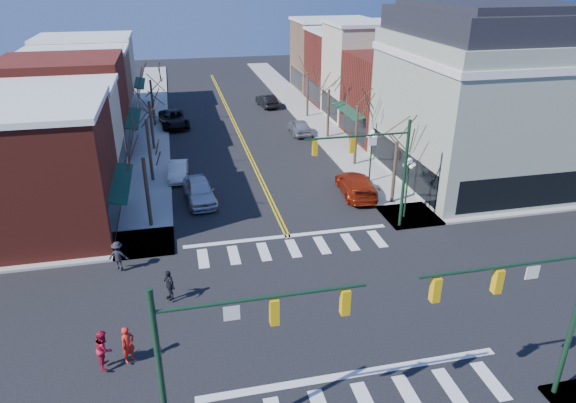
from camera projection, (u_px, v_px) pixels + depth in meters
ground at (322, 309)px, 25.43m from camera, size 160.00×160.00×0.00m
sidewalk_left at (149, 176)px, 41.40m from camera, size 3.50×70.00×0.15m
sidewalk_right at (354, 160)px, 44.90m from camera, size 3.50×70.00×0.15m
bldg_left_brick_a at (24, 175)px, 31.10m from camera, size 10.00×8.50×8.00m
bldg_left_stucco_a at (50, 140)px, 38.08m from camera, size 10.00×7.00×7.50m
bldg_left_brick_b at (66, 108)px, 44.97m from camera, size 10.00×9.00×8.50m
bldg_left_tan at (80, 92)px, 52.44m from camera, size 10.00×7.50×7.80m
bldg_left_stucco_b at (89, 75)px, 59.24m from camera, size 10.00×8.00×8.20m
bldg_right_brick_a at (403, 97)px, 49.73m from camera, size 10.00×8.50×8.00m
bldg_right_stucco at (374, 72)px, 56.19m from camera, size 10.00×7.00×10.00m
bldg_right_brick_b at (351, 67)px, 63.16m from camera, size 10.00×8.00×8.50m
bldg_right_tan at (332, 55)px, 70.16m from camera, size 10.00×8.00×9.00m
victorian_corner at (480, 95)px, 38.84m from camera, size 12.25×14.25×13.30m
traffic_mast_near_left at (220, 349)px, 15.80m from camera, size 6.60×0.28×7.20m
traffic_mast_near_right at (536, 302)px, 18.02m from camera, size 6.60×0.28×7.20m
traffic_mast_far_right at (378, 161)px, 31.16m from camera, size 6.60×0.28×7.20m
lamppost_corner at (408, 178)px, 33.39m from camera, size 0.36×0.36×4.33m
lamppost_midblock at (371, 147)px, 39.16m from camera, size 0.36×0.36×4.33m
tree_left_a at (147, 193)px, 32.53m from camera, size 0.24×0.24×4.76m
tree_left_b at (150, 151)px, 39.57m from camera, size 0.24×0.24×5.04m
tree_left_c at (152, 126)px, 46.77m from camera, size 0.24×0.24×4.55m
tree_left_d at (153, 104)px, 53.80m from camera, size 0.24×0.24×4.90m
tree_right_a at (394, 173)px, 35.92m from camera, size 0.24×0.24×4.62m
tree_right_b at (356, 136)px, 42.90m from camera, size 0.24×0.24×5.18m
tree_right_c at (328, 114)px, 50.07m from camera, size 0.24×0.24×4.83m
tree_right_d at (308, 95)px, 57.15m from camera, size 0.24×0.24×4.97m
car_left_near at (199, 191)px, 36.78m from camera, size 2.44×5.12×1.69m
car_left_mid at (178, 171)px, 40.91m from camera, size 1.76×4.14×1.33m
car_left_far at (174, 119)px, 54.44m from camera, size 3.34×6.19×1.65m
car_right_near at (356, 185)px, 37.95m from camera, size 2.76×5.74×1.61m
car_right_mid at (299, 127)px, 51.94m from camera, size 1.87×4.49×1.52m
car_right_far at (267, 101)px, 62.16m from camera, size 2.17×4.70×1.49m
pedestrian_red_a at (128, 345)px, 21.54m from camera, size 0.73×0.71×1.69m
pedestrian_red_b at (104, 348)px, 21.27m from camera, size 0.68×0.87×1.77m
pedestrian_dark_a at (169, 285)px, 25.66m from camera, size 0.81×1.03×1.64m
pedestrian_dark_b at (118, 256)px, 28.23m from camera, size 1.19×0.84×1.68m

